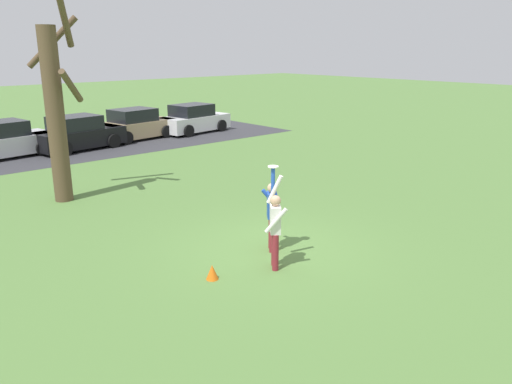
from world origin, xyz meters
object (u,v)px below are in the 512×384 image
Objects in this scene: person_defender at (275,225)px; field_cone_orange at (212,272)px; frisbee_disc at (273,167)px; parked_car_black at (78,134)px; parked_car_white at (193,120)px; parked_car_tan at (135,125)px; person_catcher at (272,211)px; bare_tree_tall at (56,108)px; parked_car_silver at (3,141)px.

field_cone_orange is (-1.37, 0.46, -0.82)m from person_defender.
field_cone_orange is at bearing -175.65° from frisbee_disc.
parked_car_black and parked_car_white have the same top height.
parked_car_white is at bearing -12.33° from parked_car_tan.
person_catcher is at bearing -104.43° from parked_car_black.
parked_car_white is at bearing -169.50° from person_catcher.
bare_tree_tall is (-1.87, 7.51, 0.78)m from frisbee_disc.
parked_car_black is 13.46× the size of field_cone_orange.
parked_car_silver is (-1.32, 15.59, -1.37)m from frisbee_disc.
parked_car_silver is at bearing 42.60° from person_defender.
field_cone_orange is (-10.62, -15.71, -0.57)m from parked_car_white.
bare_tree_tall is at bearing 90.01° from field_cone_orange.
parked_car_tan is at bearing 71.64° from frisbee_disc.
person_defender is 0.32× the size of bare_tree_tall.
parked_car_black is 1.00× the size of parked_car_tan.
bare_tree_tall is 8.12m from field_cone_orange.
person_defender is at bearing -129.71° from frisbee_disc.
person_defender is 0.47× the size of parked_car_black.
parked_car_silver is at bearing -134.89° from person_catcher.
frisbee_disc reaches higher than person_defender.
parked_car_tan is at bearing 167.67° from parked_car_white.
parked_car_silver reaches higher than field_cone_orange.
frisbee_disc is 0.06× the size of parked_car_tan.
frisbee_disc reaches higher than parked_car_silver.
bare_tree_tall is at bearing 103.96° from frisbee_disc.
person_catcher reaches higher than parked_car_black.
person_catcher is 0.48× the size of parked_car_tan.
person_defender is 1.36m from frisbee_disc.
field_cone_orange is at bearing -89.99° from bare_tree_tall.
parked_car_silver and parked_car_black have the same top height.
bare_tree_tall reaches higher than field_cone_orange.
parked_car_white is at bearing 55.95° from field_cone_orange.
parked_car_tan is at bearing -5.65° from parked_car_silver.
frisbee_disc is at bearing -116.19° from parked_car_tan.
parked_car_silver and parked_car_white have the same top height.
person_defender is at bearing -94.93° from parked_car_silver.
parked_car_silver is (-0.82, 16.19, -0.25)m from person_defender.
person_defender reaches higher than parked_car_black.
frisbee_disc is at bearing 0.00° from person_defender.
parked_car_tan is at bearing 65.98° from field_cone_orange.
bare_tree_tall is 20.04× the size of field_cone_orange.
frisbee_disc is at bearing -76.04° from bare_tree_tall.
parked_car_silver is 8.38m from bare_tree_tall.
parked_car_white is (8.75, 15.57, -1.37)m from frisbee_disc.
frisbee_disc is 0.75× the size of field_cone_orange.
person_catcher is 15.49m from parked_car_silver.
parked_car_silver is 1.00× the size of parked_car_white.
parked_car_black is (3.19, -0.45, 0.00)m from parked_car_silver.
person_catcher reaches higher than parked_car_tan.
field_cone_orange is (-7.12, -15.98, -0.57)m from parked_car_tan.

